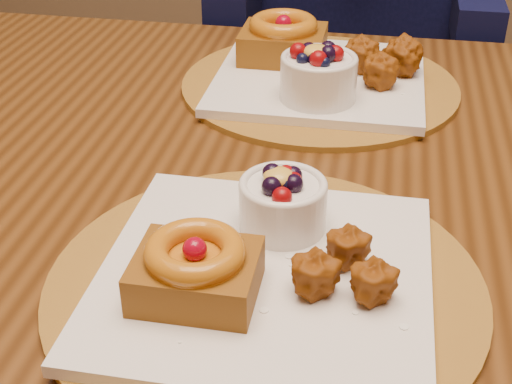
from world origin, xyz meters
TOP-DOWN VIEW (x-y plane):
  - dining_table at (0.00, 0.01)m, footprint 1.60×0.90m
  - place_setting_near at (-0.00, -0.20)m, footprint 0.38×0.38m
  - place_setting_far at (-0.00, 0.23)m, footprint 0.38×0.38m
  - chair_far at (-0.06, 0.93)m, footprint 0.54×0.54m

SIDE VIEW (x-z plane):
  - chair_far at x=-0.06m, z-range 0.05..1.05m
  - dining_table at x=0.00m, z-range 0.30..1.06m
  - place_setting_near at x=0.00m, z-range 0.74..0.82m
  - place_setting_far at x=0.00m, z-range 0.74..0.83m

